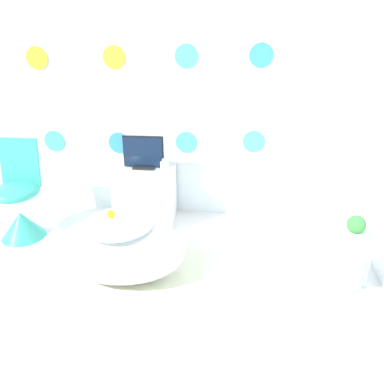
% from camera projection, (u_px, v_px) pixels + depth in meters
% --- Properties ---
extents(wall_back_dotted, '(4.90, 0.05, 2.60)m').
position_uv_depth(wall_back_dotted, '(149.00, 83.00, 3.47)').
color(wall_back_dotted, white).
rests_on(wall_back_dotted, ground_plane).
extents(rug, '(1.18, 0.98, 0.01)m').
position_uv_depth(rug, '(126.00, 280.00, 2.86)').
color(rug, silver).
rests_on(rug, ground_plane).
extents(bathtub, '(1.00, 0.64, 0.47)m').
position_uv_depth(bathtub, '(120.00, 249.00, 2.84)').
color(bathtub, white).
rests_on(bathtub, ground_plane).
extents(rubber_duck, '(0.06, 0.07, 0.07)m').
position_uv_depth(rubber_duck, '(111.00, 214.00, 2.78)').
color(rubber_duck, yellow).
rests_on(rubber_duck, bathtub).
extents(chair, '(0.41, 0.41, 0.89)m').
position_uv_depth(chair, '(20.00, 208.00, 3.37)').
color(chair, '#38B2A3').
rests_on(chair, ground_plane).
extents(tv_cabinet, '(0.55, 0.44, 0.56)m').
position_uv_depth(tv_cabinet, '(146.00, 195.00, 3.64)').
color(tv_cabinet, silver).
rests_on(tv_cabinet, ground_plane).
extents(tv, '(0.38, 0.12, 0.31)m').
position_uv_depth(tv, '(143.00, 154.00, 3.47)').
color(tv, black).
rests_on(tv, tv_cabinet).
extents(vase, '(0.07, 0.07, 0.15)m').
position_uv_depth(vase, '(164.00, 168.00, 3.34)').
color(vase, white).
rests_on(vase, tv_cabinet).
extents(side_table, '(0.45, 0.37, 0.49)m').
position_uv_depth(side_table, '(351.00, 252.00, 2.51)').
color(side_table, silver).
rests_on(side_table, ground_plane).
extents(potted_plant_left, '(0.13, 0.13, 0.17)m').
position_uv_depth(potted_plant_left, '(355.00, 229.00, 2.44)').
color(potted_plant_left, white).
rests_on(potted_plant_left, side_table).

